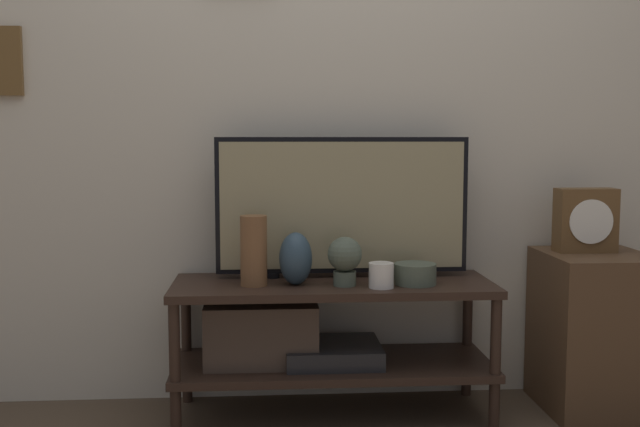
{
  "coord_description": "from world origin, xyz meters",
  "views": [
    {
      "loc": [
        -0.25,
        -2.51,
        1.07
      ],
      "look_at": [
        -0.05,
        0.26,
        0.78
      ],
      "focal_mm": 42.0,
      "sensor_mm": 36.0,
      "label": 1
    }
  ],
  "objects_px": {
    "television": "(342,205)",
    "candle_jar": "(381,275)",
    "decorative_bust": "(345,258)",
    "vase_tall_ceramic": "(254,251)",
    "vase_wide_bowl": "(415,274)",
    "vase_urn_stoneware": "(296,259)",
    "mantel_clock": "(586,220)"
  },
  "relations": [
    {
      "from": "vase_tall_ceramic",
      "to": "decorative_bust",
      "type": "distance_m",
      "value": 0.34
    },
    {
      "from": "television",
      "to": "mantel_clock",
      "type": "height_order",
      "value": "television"
    },
    {
      "from": "vase_tall_ceramic",
      "to": "decorative_bust",
      "type": "height_order",
      "value": "vase_tall_ceramic"
    },
    {
      "from": "vase_wide_bowl",
      "to": "vase_tall_ceramic",
      "type": "relative_size",
      "value": 0.6
    },
    {
      "from": "mantel_clock",
      "to": "vase_wide_bowl",
      "type": "bearing_deg",
      "value": -170.83
    },
    {
      "from": "vase_urn_stoneware",
      "to": "candle_jar",
      "type": "xyz_separation_m",
      "value": [
        0.31,
        -0.08,
        -0.05
      ]
    },
    {
      "from": "vase_wide_bowl",
      "to": "mantel_clock",
      "type": "height_order",
      "value": "mantel_clock"
    },
    {
      "from": "television",
      "to": "candle_jar",
      "type": "xyz_separation_m",
      "value": [
        0.12,
        -0.22,
        -0.24
      ]
    },
    {
      "from": "vase_wide_bowl",
      "to": "mantel_clock",
      "type": "bearing_deg",
      "value": 9.17
    },
    {
      "from": "television",
      "to": "mantel_clock",
      "type": "distance_m",
      "value": 0.95
    },
    {
      "from": "vase_urn_stoneware",
      "to": "vase_tall_ceramic",
      "type": "height_order",
      "value": "vase_tall_ceramic"
    },
    {
      "from": "decorative_bust",
      "to": "vase_tall_ceramic",
      "type": "bearing_deg",
      "value": 175.25
    },
    {
      "from": "television",
      "to": "vase_tall_ceramic",
      "type": "distance_m",
      "value": 0.4
    },
    {
      "from": "television",
      "to": "vase_urn_stoneware",
      "type": "height_order",
      "value": "television"
    },
    {
      "from": "candle_jar",
      "to": "vase_wide_bowl",
      "type": "bearing_deg",
      "value": 21.89
    },
    {
      "from": "vase_wide_bowl",
      "to": "candle_jar",
      "type": "relative_size",
      "value": 1.71
    },
    {
      "from": "vase_wide_bowl",
      "to": "candle_jar",
      "type": "bearing_deg",
      "value": -158.11
    },
    {
      "from": "candle_jar",
      "to": "decorative_bust",
      "type": "height_order",
      "value": "decorative_bust"
    },
    {
      "from": "candle_jar",
      "to": "decorative_bust",
      "type": "relative_size",
      "value": 0.5
    },
    {
      "from": "vase_wide_bowl",
      "to": "decorative_bust",
      "type": "bearing_deg",
      "value": -178.49
    },
    {
      "from": "candle_jar",
      "to": "vase_urn_stoneware",
      "type": "bearing_deg",
      "value": 165.5
    },
    {
      "from": "vase_tall_ceramic",
      "to": "candle_jar",
      "type": "distance_m",
      "value": 0.48
    },
    {
      "from": "vase_tall_ceramic",
      "to": "candle_jar",
      "type": "xyz_separation_m",
      "value": [
        0.46,
        -0.08,
        -0.08
      ]
    },
    {
      "from": "vase_tall_ceramic",
      "to": "candle_jar",
      "type": "bearing_deg",
      "value": -9.25
    },
    {
      "from": "vase_tall_ceramic",
      "to": "decorative_bust",
      "type": "bearing_deg",
      "value": -4.75
    },
    {
      "from": "vase_wide_bowl",
      "to": "vase_tall_ceramic",
      "type": "height_order",
      "value": "vase_tall_ceramic"
    },
    {
      "from": "television",
      "to": "candle_jar",
      "type": "height_order",
      "value": "television"
    },
    {
      "from": "vase_urn_stoneware",
      "to": "decorative_bust",
      "type": "distance_m",
      "value": 0.18
    },
    {
      "from": "decorative_bust",
      "to": "mantel_clock",
      "type": "height_order",
      "value": "mantel_clock"
    },
    {
      "from": "television",
      "to": "vase_wide_bowl",
      "type": "height_order",
      "value": "television"
    },
    {
      "from": "candle_jar",
      "to": "mantel_clock",
      "type": "distance_m",
      "value": 0.86
    },
    {
      "from": "television",
      "to": "decorative_bust",
      "type": "height_order",
      "value": "television"
    }
  ]
}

